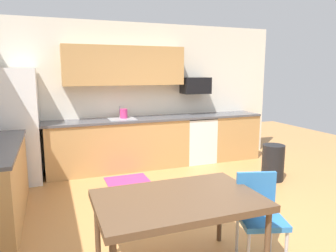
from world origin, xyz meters
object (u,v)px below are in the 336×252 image
dining_table (178,204)px  trash_bin (273,162)px  kettle (124,114)px  refrigerator (14,127)px  microwave (195,86)px  chair_near_table (259,211)px  oven_range (197,139)px

dining_table → trash_bin: (2.45, 1.77, -0.38)m
kettle → refrigerator: bearing=-175.9°
dining_table → kettle: kettle is taller
microwave → dining_table: (-1.75, -3.34, -0.84)m
chair_near_table → kettle: (-0.52, 3.35, 0.52)m
trash_bin → kettle: size_ratio=3.00×
microwave → dining_table: bearing=-117.7°
oven_range → dining_table: size_ratio=0.65×
chair_near_table → microwave: bearing=74.3°
microwave → trash_bin: size_ratio=0.90×
dining_table → chair_near_table: chair_near_table is taller
oven_range → dining_table: (-1.75, -3.24, 0.22)m
chair_near_table → kettle: size_ratio=4.25×
microwave → refrigerator: bearing=-176.9°
refrigerator → chair_near_table: size_ratio=2.18×
microwave → dining_table: microwave is taller
refrigerator → oven_range: (3.29, 0.08, -0.47)m
refrigerator → dining_table: (1.54, -3.16, -0.25)m
refrigerator → dining_table: size_ratio=1.32×
dining_table → chair_near_table: 0.82m
refrigerator → trash_bin: refrigerator is taller
microwave → trash_bin: (0.69, -1.58, -1.22)m
refrigerator → trash_bin: size_ratio=3.09×
refrigerator → chair_near_table: (2.34, -3.22, -0.42)m
microwave → chair_near_table: (-0.96, -3.40, -1.02)m
microwave → chair_near_table: bearing=-105.7°
kettle → oven_range: bearing=-1.9°
refrigerator → dining_table: refrigerator is taller
oven_range → dining_table: bearing=-118.4°
dining_table → kettle: size_ratio=7.00×
chair_near_table → trash_bin: 2.47m
dining_table → chair_near_table: bearing=-4.2°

